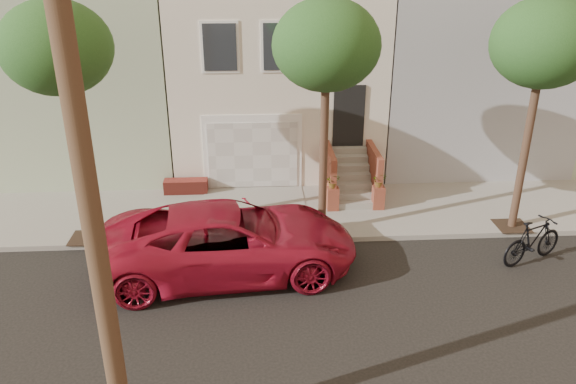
{
  "coord_description": "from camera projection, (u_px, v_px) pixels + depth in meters",
  "views": [
    {
      "loc": [
        -0.79,
        -10.03,
        7.49
      ],
      "look_at": [
        -0.0,
        3.0,
        1.78
      ],
      "focal_mm": 34.9,
      "sensor_mm": 36.0,
      "label": 1
    }
  ],
  "objects": [
    {
      "name": "ground",
      "position": [
        296.0,
        321.0,
        12.21
      ],
      "size": [
        90.0,
        90.0,
        0.0
      ],
      "primitive_type": "plane",
      "color": "black",
      "rests_on": "ground"
    },
    {
      "name": "sidewalk",
      "position": [
        283.0,
        212.0,
        17.08
      ],
      "size": [
        40.0,
        3.7,
        0.15
      ],
      "primitive_type": "cube",
      "color": "gray",
      "rests_on": "ground"
    },
    {
      "name": "house_row",
      "position": [
        275.0,
        59.0,
        20.99
      ],
      "size": [
        33.1,
        11.7,
        7.0
      ],
      "color": "beige",
      "rests_on": "sidewalk"
    },
    {
      "name": "tree_left",
      "position": [
        57.0,
        49.0,
        13.37
      ],
      "size": [
        2.7,
        2.57,
        6.3
      ],
      "color": "#2D2116",
      "rests_on": "sidewalk"
    },
    {
      "name": "tree_mid",
      "position": [
        326.0,
        47.0,
        13.73
      ],
      "size": [
        2.7,
        2.57,
        6.3
      ],
      "color": "#2D2116",
      "rests_on": "sidewalk"
    },
    {
      "name": "tree_right",
      "position": [
        544.0,
        45.0,
        14.03
      ],
      "size": [
        2.7,
        2.57,
        6.3
      ],
      "color": "#2D2116",
      "rests_on": "sidewalk"
    },
    {
      "name": "pickup_truck",
      "position": [
        229.0,
        240.0,
        13.79
      ],
      "size": [
        6.51,
        3.46,
        1.74
      ],
      "primitive_type": "imported",
      "rotation": [
        0.0,
        0.0,
        1.66
      ],
      "color": "maroon",
      "rests_on": "ground"
    },
    {
      "name": "motorcycle",
      "position": [
        533.0,
        241.0,
        14.33
      ],
      "size": [
        2.06,
        1.33,
        1.2
      ],
      "primitive_type": "imported",
      "rotation": [
        0.0,
        0.0,
        1.99
      ],
      "color": "black",
      "rests_on": "ground"
    }
  ]
}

